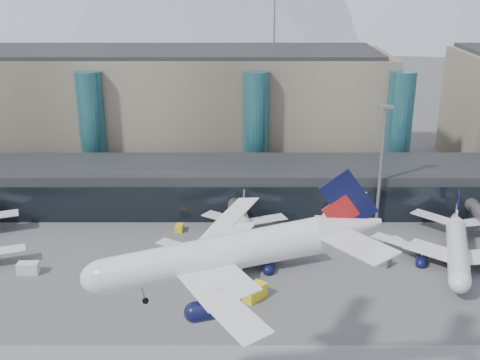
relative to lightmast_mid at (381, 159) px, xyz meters
name	(u,v)px	position (x,y,z in m)	size (l,w,h in m)	color
concourse	(235,186)	(-30.02, 9.73, -9.45)	(170.00, 27.00, 10.00)	black
terminal_main	(143,108)	(-55.00, 42.00, 1.03)	(130.00, 30.00, 31.00)	gray
teal_towers	(174,128)	(-44.99, 26.01, -0.41)	(116.40, 19.40, 46.00)	#26616B
lightmast_mid	(381,159)	(0.00, 0.00, 0.00)	(3.00, 1.20, 25.60)	slate
hero_jet	(240,243)	(-28.85, -58.63, 9.52)	(33.32, 34.49, 11.10)	silver
jet_parked_mid	(238,239)	(-29.24, -15.68, -10.43)	(32.56, 32.34, 10.54)	silver
jet_parked_right	(458,239)	(11.49, -15.73, -10.43)	(31.35, 32.89, 10.56)	silver
veh_a	(28,268)	(-66.55, -21.43, -13.39)	(3.67, 2.06, 2.06)	silver
veh_b	(179,228)	(-41.37, -3.41, -13.74)	(2.36, 1.46, 1.36)	yellow
veh_c	(382,260)	(-2.81, -18.13, -13.54)	(3.16, 1.67, 1.75)	#4B4A4F
veh_d	(339,241)	(-9.42, -9.77, -13.71)	(2.49, 1.33, 1.42)	silver
veh_g	(397,241)	(2.03, -9.75, -13.73)	(2.34, 1.37, 1.37)	silver
veh_h	(254,292)	(-26.54, -30.00, -13.23)	(4.32, 2.27, 2.39)	yellow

